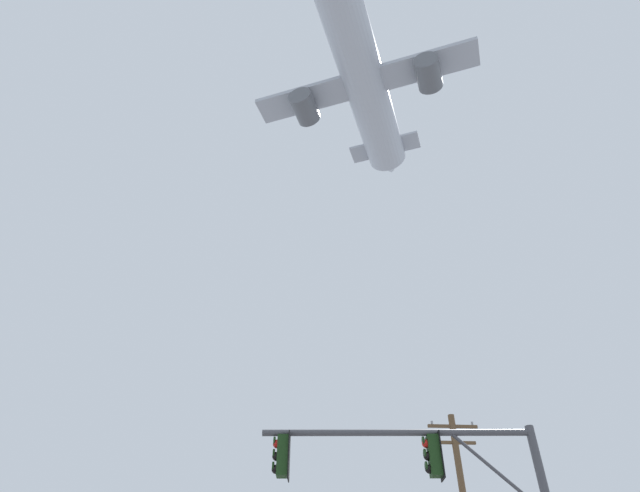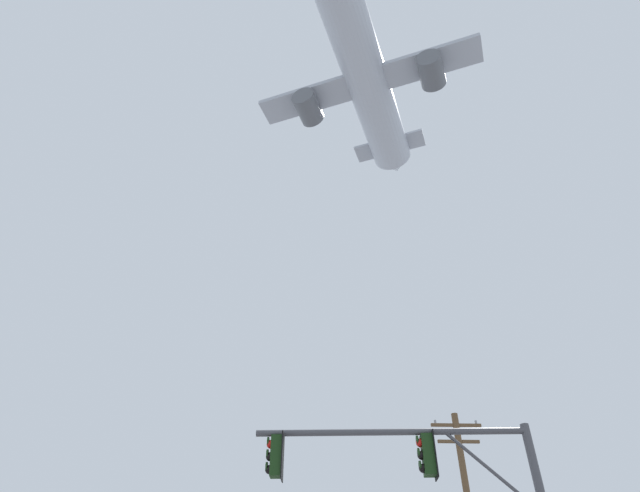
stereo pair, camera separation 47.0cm
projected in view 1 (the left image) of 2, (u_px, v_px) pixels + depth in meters
signal_pole_near at (439, 486)px, 11.51m from camera, size 6.41×0.68×5.56m
airplane at (362, 74)px, 46.37m from camera, size 19.66×25.46×7.15m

